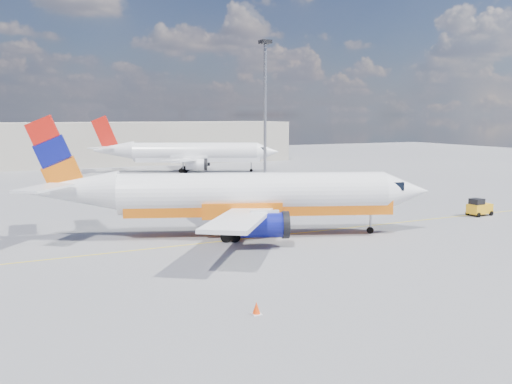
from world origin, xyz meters
name	(u,v)px	position (x,y,z in m)	size (l,w,h in m)	color
ground	(271,246)	(0.00, 0.00, 0.00)	(240.00, 240.00, 0.00)	slate
taxi_line	(253,238)	(0.00, 3.00, 0.01)	(70.00, 0.15, 0.01)	yellow
terminal_main	(112,143)	(5.00, 75.00, 4.00)	(70.00, 14.00, 8.00)	#B0A998
main_jet	(241,196)	(-0.49, 4.17, 3.16)	(30.99, 23.42, 9.48)	white
second_jet	(189,153)	(12.96, 53.52, 3.11)	(30.18, 22.69, 9.33)	white
gse_tug	(479,207)	(23.37, 2.44, 0.78)	(2.37, 1.54, 1.64)	black
traffic_cone	(256,308)	(-7.27, -12.31, 0.30)	(0.44, 0.44, 0.62)	white
floodlight_mast	(265,99)	(16.54, 33.21, 11.53)	(1.40, 1.40, 19.23)	gray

